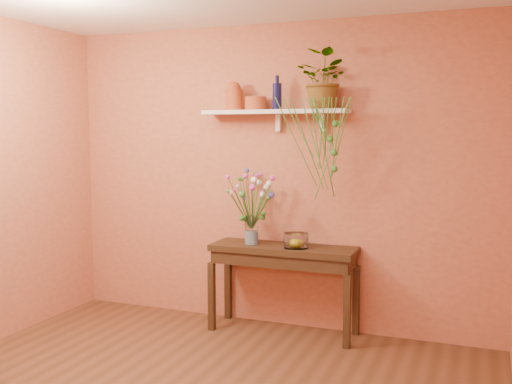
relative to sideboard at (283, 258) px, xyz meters
The scene contains 13 objects.
room 1.91m from the sideboard, 95.30° to the right, with size 4.04×4.04×2.70m.
sideboard is the anchor object (origin of this frame).
wall_shelf 1.27m from the sideboard, 136.86° to the left, with size 1.30×0.24×0.19m.
terracotta_jug 1.49m from the sideboard, behind, with size 0.20×0.20×0.25m.
terracotta_pot 1.38m from the sideboard, 161.66° to the left, with size 0.19×0.19×0.12m, color #A94020.
blue_bottle 1.40m from the sideboard, 140.74° to the left, with size 0.10×0.10×0.29m.
spider_plant 1.56m from the sideboard, 10.74° to the left, with size 0.43×0.37×0.48m, color #347C2A.
plant_fronds 1.10m from the sideboard, 13.20° to the right, with size 0.57×0.44×0.84m.
glass_vase 0.36m from the sideboard, behind, with size 0.12×0.12×0.25m.
bouquet 0.61m from the sideboard, behind, with size 0.44×0.49×0.53m.
glass_bowl 0.22m from the sideboard, 17.61° to the right, with size 0.21×0.21×0.13m.
lemon 0.20m from the sideboard, 15.34° to the right, with size 0.08×0.08×0.08m, color yellow.
carton 0.35m from the sideboard, behind, with size 0.06×0.04×0.12m, color #336F7D.
Camera 1 is at (1.77, -2.95, 1.74)m, focal length 41.08 mm.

